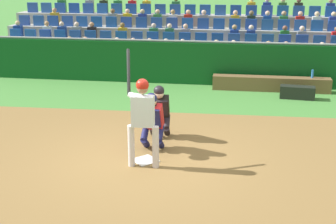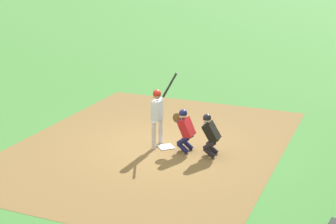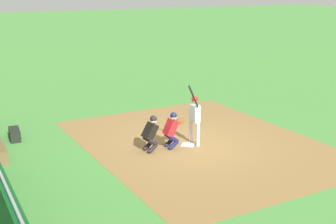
{
  "view_description": "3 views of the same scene",
  "coord_description": "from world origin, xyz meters",
  "px_view_note": "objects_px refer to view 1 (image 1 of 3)",
  "views": [
    {
      "loc": [
        -1.79,
        8.75,
        3.79
      ],
      "look_at": [
        -0.44,
        -0.15,
        1.01
      ],
      "focal_mm": 51.45,
      "sensor_mm": 36.0,
      "label": 1
    },
    {
      "loc": [
        -12.88,
        -5.95,
        5.58
      ],
      "look_at": [
        -0.18,
        -0.15,
        1.18
      ],
      "focal_mm": 54.5,
      "sensor_mm": 36.0,
      "label": 2
    },
    {
      "loc": [
        13.38,
        -7.79,
        5.52
      ],
      "look_at": [
        -0.5,
        -0.53,
        1.16
      ],
      "focal_mm": 49.89,
      "sensor_mm": 36.0,
      "label": 3
    }
  ],
  "objects_px": {
    "catcher_crouching": "(152,118)",
    "equipment_duffel_bag": "(297,92)",
    "dugout_bench": "(271,84)",
    "water_bottle_on_bench": "(312,74)",
    "batter_at_plate": "(142,113)",
    "home_plate_umpire": "(160,109)",
    "home_plate_marker": "(145,160)"
  },
  "relations": [
    {
      "from": "dugout_bench",
      "to": "home_plate_marker",
      "type": "bearing_deg",
      "value": 65.45
    },
    {
      "from": "batter_at_plate",
      "to": "dugout_bench",
      "type": "height_order",
      "value": "batter_at_plate"
    },
    {
      "from": "home_plate_marker",
      "to": "home_plate_umpire",
      "type": "relative_size",
      "value": 0.35
    },
    {
      "from": "water_bottle_on_bench",
      "to": "equipment_duffel_bag",
      "type": "height_order",
      "value": "water_bottle_on_bench"
    },
    {
      "from": "home_plate_marker",
      "to": "dugout_bench",
      "type": "distance_m",
      "value": 6.69
    },
    {
      "from": "home_plate_marker",
      "to": "dugout_bench",
      "type": "xyz_separation_m",
      "value": [
        -2.78,
        -6.08,
        0.2
      ]
    },
    {
      "from": "home_plate_marker",
      "to": "water_bottle_on_bench",
      "type": "xyz_separation_m",
      "value": [
        -4.01,
        -6.13,
        0.55
      ]
    },
    {
      "from": "batter_at_plate",
      "to": "home_plate_umpire",
      "type": "xyz_separation_m",
      "value": [
        -0.05,
        -1.67,
        -0.41
      ]
    },
    {
      "from": "home_plate_umpire",
      "to": "equipment_duffel_bag",
      "type": "bearing_deg",
      "value": -131.67
    },
    {
      "from": "batter_at_plate",
      "to": "dugout_bench",
      "type": "xyz_separation_m",
      "value": [
        -2.76,
        -6.34,
        -0.87
      ]
    },
    {
      "from": "home_plate_marker",
      "to": "dugout_bench",
      "type": "height_order",
      "value": "dugout_bench"
    },
    {
      "from": "home_plate_marker",
      "to": "catcher_crouching",
      "type": "bearing_deg",
      "value": -92.55
    },
    {
      "from": "home_plate_marker",
      "to": "home_plate_umpire",
      "type": "distance_m",
      "value": 1.56
    },
    {
      "from": "home_plate_marker",
      "to": "catcher_crouching",
      "type": "height_order",
      "value": "catcher_crouching"
    },
    {
      "from": "catcher_crouching",
      "to": "water_bottle_on_bench",
      "type": "bearing_deg",
      "value": -125.8
    },
    {
      "from": "dugout_bench",
      "to": "water_bottle_on_bench",
      "type": "distance_m",
      "value": 1.28
    },
    {
      "from": "home_plate_marker",
      "to": "water_bottle_on_bench",
      "type": "distance_m",
      "value": 7.35
    },
    {
      "from": "home_plate_marker",
      "to": "catcher_crouching",
      "type": "relative_size",
      "value": 0.34
    },
    {
      "from": "water_bottle_on_bench",
      "to": "home_plate_umpire",
      "type": "bearing_deg",
      "value": 50.14
    },
    {
      "from": "home_plate_umpire",
      "to": "water_bottle_on_bench",
      "type": "relative_size",
      "value": 4.96
    },
    {
      "from": "dugout_bench",
      "to": "home_plate_umpire",
      "type": "bearing_deg",
      "value": 59.84
    },
    {
      "from": "batter_at_plate",
      "to": "catcher_crouching",
      "type": "relative_size",
      "value": 1.74
    },
    {
      "from": "home_plate_umpire",
      "to": "dugout_bench",
      "type": "relative_size",
      "value": 0.35
    },
    {
      "from": "home_plate_marker",
      "to": "equipment_duffel_bag",
      "type": "xyz_separation_m",
      "value": [
        -3.5,
        -5.27,
        0.17
      ]
    },
    {
      "from": "batter_at_plate",
      "to": "home_plate_umpire",
      "type": "height_order",
      "value": "batter_at_plate"
    },
    {
      "from": "batter_at_plate",
      "to": "water_bottle_on_bench",
      "type": "xyz_separation_m",
      "value": [
        -3.99,
        -6.4,
        -0.53
      ]
    },
    {
      "from": "batter_at_plate",
      "to": "equipment_duffel_bag",
      "type": "xyz_separation_m",
      "value": [
        -3.48,
        -5.53,
        -0.91
      ]
    },
    {
      "from": "home_plate_umpire",
      "to": "equipment_duffel_bag",
      "type": "xyz_separation_m",
      "value": [
        -3.44,
        -3.86,
        -0.5
      ]
    },
    {
      "from": "home_plate_umpire",
      "to": "catcher_crouching",
      "type": "bearing_deg",
      "value": 87.6
    },
    {
      "from": "home_plate_marker",
      "to": "equipment_duffel_bag",
      "type": "height_order",
      "value": "equipment_duffel_bag"
    },
    {
      "from": "catcher_crouching",
      "to": "equipment_duffel_bag",
      "type": "xyz_separation_m",
      "value": [
        -3.47,
        -4.65,
        -0.53
      ]
    },
    {
      "from": "batter_at_plate",
      "to": "home_plate_umpire",
      "type": "distance_m",
      "value": 1.72
    }
  ]
}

